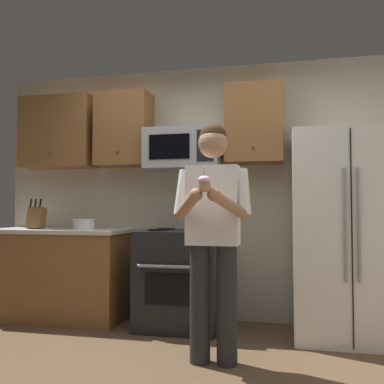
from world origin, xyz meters
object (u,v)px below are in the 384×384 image
refrigerator (346,235)px  cupcake (204,183)px  microwave (183,149)px  knife_block (36,218)px  oven_range (180,278)px  bowl_large_white (84,224)px  person (213,226)px

refrigerator → cupcake: 1.60m
microwave → knife_block: microwave is taller
oven_range → bowl_large_white: (-1.00, -0.02, 0.51)m
cupcake → refrigerator: bearing=48.5°
microwave → refrigerator: 1.72m
oven_range → microwave: size_ratio=1.26×
refrigerator → person: size_ratio=1.02×
oven_range → person: size_ratio=0.53×
knife_block → bowl_large_white: 0.53m
knife_block → person: size_ratio=0.18×
knife_block → bowl_large_white: (0.53, 0.01, -0.06)m
oven_range → cupcake: bearing=-68.7°
oven_range → refrigerator: size_ratio=0.52×
refrigerator → knife_block: bearing=179.8°
bowl_large_white → person: person is taller
bowl_large_white → person: (1.47, -0.85, 0.02)m
bowl_large_white → cupcake: size_ratio=1.28×
refrigerator → bowl_large_white: (-2.50, 0.02, 0.07)m
person → cupcake: person is taller
microwave → refrigerator: (1.50, -0.16, -0.82)m
microwave → person: (0.47, -0.99, -0.72)m
bowl_large_white → person: bearing=-30.1°
oven_range → cupcake: (0.47, -1.20, 0.83)m
microwave → person: microwave is taller
knife_block → person: 2.17m
bowl_large_white → cupcake: cupcake is taller
knife_block → microwave: bearing=5.5°
microwave → bowl_large_white: 1.25m
refrigerator → cupcake: size_ratio=10.35×
refrigerator → person: refrigerator is taller
microwave → person: bearing=-64.7°
knife_block → refrigerator: bearing=-0.2°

